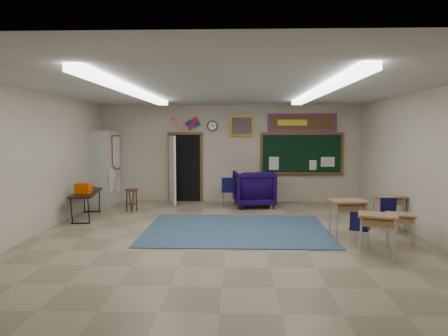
{
  "coord_description": "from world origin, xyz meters",
  "views": [
    {
      "loc": [
        0.2,
        -7.88,
        2.15
      ],
      "look_at": [
        -0.1,
        1.5,
        1.31
      ],
      "focal_mm": 32.0,
      "sensor_mm": 36.0,
      "label": 1
    }
  ],
  "objects_px": {
    "student_desk_front_left": "(347,218)",
    "wooden_stool": "(132,200)",
    "wingback_armchair": "(254,189)",
    "student_desk_front_right": "(389,210)",
    "folding_table": "(86,204)"
  },
  "relations": [
    {
      "from": "student_desk_front_left",
      "to": "wooden_stool",
      "type": "relative_size",
      "value": 1.32
    },
    {
      "from": "wingback_armchair",
      "to": "student_desk_front_left",
      "type": "bearing_deg",
      "value": 108.28
    },
    {
      "from": "student_desk_front_right",
      "to": "wooden_stool",
      "type": "xyz_separation_m",
      "value": [
        -6.28,
        1.69,
        -0.09
      ]
    },
    {
      "from": "student_desk_front_left",
      "to": "student_desk_front_right",
      "type": "relative_size",
      "value": 1.1
    },
    {
      "from": "student_desk_front_right",
      "to": "folding_table",
      "type": "relative_size",
      "value": 0.45
    },
    {
      "from": "wingback_armchair",
      "to": "folding_table",
      "type": "height_order",
      "value": "wingback_armchair"
    },
    {
      "from": "student_desk_front_right",
      "to": "folding_table",
      "type": "xyz_separation_m",
      "value": [
        -7.21,
        0.86,
        -0.05
      ]
    },
    {
      "from": "student_desk_front_right",
      "to": "wooden_stool",
      "type": "distance_m",
      "value": 6.51
    },
    {
      "from": "student_desk_front_left",
      "to": "folding_table",
      "type": "relative_size",
      "value": 0.49
    },
    {
      "from": "wingback_armchair",
      "to": "wooden_stool",
      "type": "xyz_separation_m",
      "value": [
        -3.36,
        -0.86,
        -0.2
      ]
    },
    {
      "from": "wingback_armchair",
      "to": "student_desk_front_right",
      "type": "distance_m",
      "value": 3.88
    },
    {
      "from": "wingback_armchair",
      "to": "wooden_stool",
      "type": "height_order",
      "value": "wingback_armchair"
    },
    {
      "from": "student_desk_front_left",
      "to": "student_desk_front_right",
      "type": "bearing_deg",
      "value": 34.74
    },
    {
      "from": "wingback_armchair",
      "to": "wooden_stool",
      "type": "distance_m",
      "value": 3.47
    },
    {
      "from": "student_desk_front_left",
      "to": "student_desk_front_right",
      "type": "distance_m",
      "value": 1.61
    }
  ]
}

